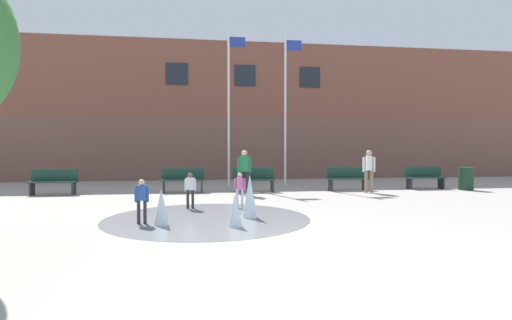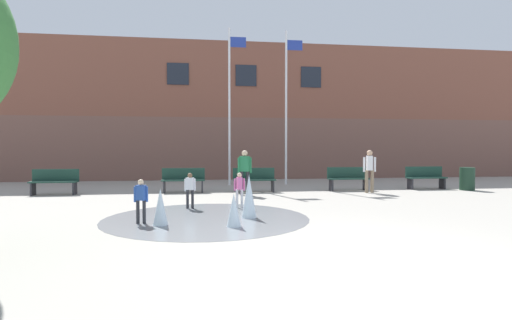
# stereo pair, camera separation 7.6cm
# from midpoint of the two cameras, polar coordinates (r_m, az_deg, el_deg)

# --- Properties ---
(ground_plane) EXTENTS (100.00, 100.00, 0.00)m
(ground_plane) POSITION_cam_midpoint_polar(r_m,az_deg,el_deg) (6.32, 14.98, -13.77)
(ground_plane) COLOR #9E998E
(library_building) EXTENTS (36.00, 6.05, 7.24)m
(library_building) POSITION_cam_midpoint_polar(r_m,az_deg,el_deg) (24.05, -2.52, 6.41)
(library_building) COLOR brown
(library_building) RESTS_ON ground
(splash_fountain) EXTENTS (4.88, 4.88, 1.04)m
(splash_fountain) POSITION_cam_midpoint_polar(r_m,az_deg,el_deg) (9.33, -5.97, -6.93)
(splash_fountain) COLOR gray
(splash_fountain) RESTS_ON ground
(park_bench_far_left) EXTENTS (1.60, 0.44, 0.91)m
(park_bench_far_left) POSITION_cam_midpoint_polar(r_m,az_deg,el_deg) (15.97, -27.06, -2.74)
(park_bench_far_left) COLOR #28282D
(park_bench_far_left) RESTS_ON ground
(park_bench_left_of_flagpoles) EXTENTS (1.60, 0.44, 0.91)m
(park_bench_left_of_flagpoles) POSITION_cam_midpoint_polar(r_m,az_deg,el_deg) (15.23, -10.54, -2.78)
(park_bench_left_of_flagpoles) COLOR #28282D
(park_bench_left_of_flagpoles) RESTS_ON ground
(park_bench_under_left_flagpole) EXTENTS (1.60, 0.44, 0.91)m
(park_bench_under_left_flagpole) POSITION_cam_midpoint_polar(r_m,az_deg,el_deg) (15.14, -0.47, -2.78)
(park_bench_under_left_flagpole) COLOR #28282D
(park_bench_under_left_flagpole) RESTS_ON ground
(park_bench_center) EXTENTS (1.60, 0.44, 0.91)m
(park_bench_center) POSITION_cam_midpoint_polar(r_m,az_deg,el_deg) (16.11, 12.76, -2.55)
(park_bench_center) COLOR #28282D
(park_bench_center) RESTS_ON ground
(park_bench_near_trashcan) EXTENTS (1.60, 0.44, 0.91)m
(park_bench_near_trashcan) POSITION_cam_midpoint_polar(r_m,az_deg,el_deg) (17.66, 22.82, -2.27)
(park_bench_near_trashcan) COLOR #28282D
(park_bench_near_trashcan) RESTS_ON ground
(child_running) EXTENTS (0.31, 0.18, 0.99)m
(child_running) POSITION_cam_midpoint_polar(r_m,az_deg,el_deg) (11.17, -9.57, -3.93)
(child_running) COLOR #28282D
(child_running) RESTS_ON ground
(adult_watching) EXTENTS (0.50, 0.35, 1.59)m
(adult_watching) POSITION_cam_midpoint_polar(r_m,az_deg,el_deg) (14.17, -1.83, -1.25)
(adult_watching) COLOR #28282D
(adult_watching) RESTS_ON ground
(child_with_pink_shirt) EXTENTS (0.31, 0.23, 0.99)m
(child_with_pink_shirt) POSITION_cam_midpoint_polar(r_m,az_deg,el_deg) (11.15, -2.54, -3.91)
(child_with_pink_shirt) COLOR silver
(child_with_pink_shirt) RESTS_ON ground
(adult_in_red) EXTENTS (0.50, 0.38, 1.59)m
(adult_in_red) POSITION_cam_midpoint_polar(r_m,az_deg,el_deg) (15.45, 15.69, -1.07)
(adult_in_red) COLOR #89755B
(adult_in_red) RESTS_ON ground
(child_in_fountain) EXTENTS (0.31, 0.20, 0.99)m
(child_in_fountain) POSITION_cam_midpoint_polar(r_m,az_deg,el_deg) (9.20, -16.24, -5.20)
(child_in_fountain) COLOR #28282D
(child_in_fountain) RESTS_ON ground
(flagpole_left) EXTENTS (0.80, 0.10, 7.01)m
(flagpole_left) POSITION_cam_midpoint_polar(r_m,az_deg,el_deg) (18.01, -3.95, 8.34)
(flagpole_left) COLOR silver
(flagpole_left) RESTS_ON ground
(flagpole_right) EXTENTS (0.80, 0.10, 6.96)m
(flagpole_right) POSITION_cam_midpoint_polar(r_m,az_deg,el_deg) (18.38, 4.19, 8.13)
(flagpole_right) COLOR silver
(flagpole_right) RESTS_ON ground
(trash_can) EXTENTS (0.56, 0.56, 0.90)m
(trash_can) POSITION_cam_midpoint_polar(r_m,az_deg,el_deg) (17.89, 27.69, -2.38)
(trash_can) COLOR #193323
(trash_can) RESTS_ON ground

